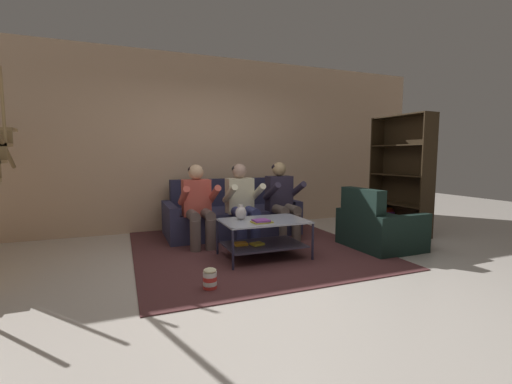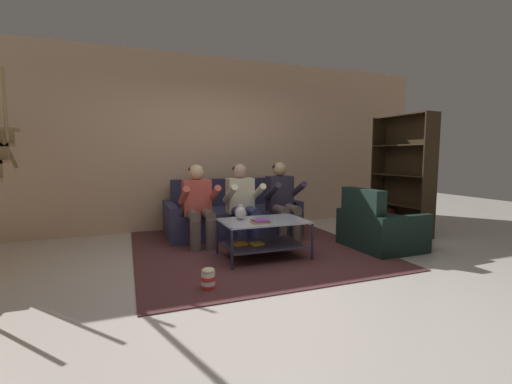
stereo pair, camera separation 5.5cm
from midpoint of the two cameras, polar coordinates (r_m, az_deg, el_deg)
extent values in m
plane|color=beige|center=(3.86, 1.06, -12.69)|extent=(16.80, 16.80, 0.00)
cube|color=#D0A988|center=(6.00, -8.07, 8.00)|extent=(8.40, 0.12, 2.90)
cylinder|color=tan|center=(5.16, -36.82, 11.56)|extent=(0.04, 0.04, 0.90)
cube|color=#313151|center=(5.47, -4.44, -4.89)|extent=(1.77, 1.00, 0.41)
cube|color=#292945|center=(5.79, -5.67, 0.00)|extent=(1.77, 0.18, 0.45)
cube|color=#313151|center=(5.26, -14.44, -4.83)|extent=(0.13, 1.00, 0.53)
cube|color=#313151|center=(5.80, 4.58, -3.65)|extent=(0.13, 1.00, 0.53)
cylinder|color=brown|center=(4.53, -10.40, -7.28)|extent=(0.14, 0.14, 0.41)
cylinder|color=brown|center=(4.57, -7.92, -7.11)|extent=(0.14, 0.14, 0.41)
cylinder|color=brown|center=(4.65, -10.89, -3.84)|extent=(0.14, 0.42, 0.14)
cylinder|color=brown|center=(4.69, -8.48, -3.71)|extent=(0.14, 0.42, 0.14)
cube|color=#C75043|center=(4.84, -10.23, -0.93)|extent=(0.38, 0.22, 0.50)
cylinder|color=#C75043|center=(4.62, -12.28, -0.67)|extent=(0.09, 0.49, 0.31)
cylinder|color=#C75043|center=(4.70, -7.38, -0.46)|extent=(0.09, 0.49, 0.31)
sphere|color=tan|center=(4.81, -10.31, 3.29)|extent=(0.21, 0.21, 0.21)
ellipsoid|color=black|center=(4.83, -10.36, 3.61)|extent=(0.21, 0.21, 0.13)
cylinder|color=navy|center=(4.69, -2.69, -6.73)|extent=(0.14, 0.14, 0.41)
cylinder|color=navy|center=(4.75, -0.40, -6.54)|extent=(0.14, 0.14, 0.41)
cylinder|color=navy|center=(4.81, -3.40, -3.42)|extent=(0.14, 0.42, 0.14)
cylinder|color=navy|center=(4.87, -1.16, -3.28)|extent=(0.14, 0.42, 0.14)
cube|color=beige|center=(5.00, -3.07, -0.59)|extent=(0.38, 0.22, 0.51)
cylinder|color=beige|center=(4.77, -4.71, -0.32)|extent=(0.09, 0.49, 0.31)
cylinder|color=beige|center=(4.90, -0.15, -0.13)|extent=(0.09, 0.49, 0.31)
sphere|color=tan|center=(4.97, -3.09, 3.52)|extent=(0.21, 0.21, 0.21)
ellipsoid|color=black|center=(4.99, -3.17, 3.83)|extent=(0.21, 0.21, 0.13)
cylinder|color=brown|center=(4.92, 4.37, -6.11)|extent=(0.14, 0.14, 0.41)
cylinder|color=brown|center=(5.01, 6.44, -5.91)|extent=(0.14, 0.14, 0.41)
cylinder|color=brown|center=(5.04, 3.51, -2.98)|extent=(0.14, 0.42, 0.14)
cylinder|color=brown|center=(5.12, 5.54, -2.84)|extent=(0.14, 0.42, 0.14)
cube|color=#2E273A|center=(5.24, 3.55, -0.20)|extent=(0.38, 0.22, 0.53)
cylinder|color=#2E273A|center=(4.98, 2.31, 0.10)|extent=(0.09, 0.49, 0.31)
cylinder|color=#2E273A|center=(5.16, 6.44, 0.27)|extent=(0.09, 0.49, 0.31)
sphere|color=tan|center=(5.21, 3.57, 3.82)|extent=(0.21, 0.21, 0.21)
ellipsoid|color=black|center=(5.23, 3.48, 4.12)|extent=(0.21, 0.21, 0.13)
cube|color=#AAB2C6|center=(4.15, 0.91, -4.82)|extent=(1.02, 0.67, 0.02)
cube|color=#383245|center=(4.21, 0.90, -8.75)|extent=(0.94, 0.62, 0.02)
cylinder|color=#25233B|center=(3.74, -4.29, -9.57)|extent=(0.03, 0.03, 0.47)
cylinder|color=#25233B|center=(4.13, 9.05, -8.12)|extent=(0.03, 0.03, 0.47)
cylinder|color=#25233B|center=(4.34, -6.83, -7.40)|extent=(0.03, 0.03, 0.47)
cylinder|color=#25233B|center=(4.68, 5.02, -6.39)|extent=(0.03, 0.03, 0.47)
cube|color=orange|center=(4.16, -2.94, -8.62)|extent=(0.17, 0.14, 0.03)
cube|color=gold|center=(4.16, -0.20, -8.64)|extent=(0.17, 0.15, 0.03)
cube|color=#522C2D|center=(4.78, -1.72, -8.91)|extent=(3.00, 3.37, 0.01)
cube|color=#645F59|center=(4.78, -1.72, -8.89)|extent=(1.65, 1.85, 0.00)
ellipsoid|color=silver|center=(4.18, -2.91, -3.50)|extent=(0.14, 0.14, 0.16)
cylinder|color=silver|center=(4.16, -2.91, -2.40)|extent=(0.06, 0.06, 0.04)
cube|color=gold|center=(3.99, 0.56, -5.02)|extent=(0.24, 0.18, 0.02)
cube|color=purple|center=(3.98, 0.46, -4.77)|extent=(0.18, 0.17, 0.02)
cube|color=black|center=(6.27, 19.23, 2.94)|extent=(0.30, 0.04, 1.87)
cube|color=black|center=(5.58, 26.56, 2.30)|extent=(0.30, 0.04, 1.87)
cube|color=black|center=(6.02, 23.59, 2.65)|extent=(0.08, 1.04, 1.87)
cube|color=black|center=(6.03, 22.32, -6.18)|extent=(0.36, 1.02, 0.02)
cube|color=black|center=(5.95, 22.50, -1.86)|extent=(0.36, 1.02, 0.02)
cube|color=black|center=(5.91, 22.68, 2.64)|extent=(0.36, 1.02, 0.02)
cube|color=black|center=(5.91, 22.87, 7.18)|extent=(0.36, 1.02, 0.02)
cube|color=black|center=(5.94, 23.05, 11.60)|extent=(0.36, 1.02, 0.02)
cube|color=teal|center=(6.31, 19.20, -3.58)|extent=(0.26, 0.05, 0.40)
cube|color=orange|center=(6.28, 19.43, -3.99)|extent=(0.24, 0.07, 0.33)
cube|color=#778EB7|center=(6.24, 19.82, -3.73)|extent=(0.26, 0.05, 0.40)
cube|color=#3357BB|center=(6.22, 20.15, -4.20)|extent=(0.26, 0.05, 0.31)
cube|color=orange|center=(6.18, 20.54, -4.09)|extent=(0.27, 0.06, 0.34)
cube|color=red|center=(6.15, 20.78, -4.27)|extent=(0.25, 0.04, 0.32)
cube|color=purple|center=(6.11, 20.96, -4.51)|extent=(0.23, 0.06, 0.28)
cube|color=black|center=(4.94, 19.77, -6.42)|extent=(0.83, 0.71, 0.41)
cube|color=black|center=(4.66, 16.98, -1.97)|extent=(0.18, 0.69, 0.41)
cube|color=black|center=(4.65, 23.14, -6.68)|extent=(0.82, 0.13, 0.51)
cube|color=black|center=(5.22, 16.80, -5.10)|extent=(0.82, 0.13, 0.51)
cylinder|color=red|center=(3.34, -8.15, -15.42)|extent=(0.13, 0.13, 0.04)
cylinder|color=white|center=(3.33, -8.16, -14.75)|extent=(0.13, 0.13, 0.04)
cylinder|color=red|center=(3.31, -8.17, -14.08)|extent=(0.13, 0.13, 0.04)
cylinder|color=white|center=(3.30, -8.18, -13.41)|extent=(0.13, 0.13, 0.04)
ellipsoid|color=beige|center=(3.29, -8.19, -12.81)|extent=(0.12, 0.12, 0.04)
camera|label=1|loc=(0.03, -90.35, -0.04)|focal=24.00mm
camera|label=2|loc=(0.03, 89.65, 0.04)|focal=24.00mm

